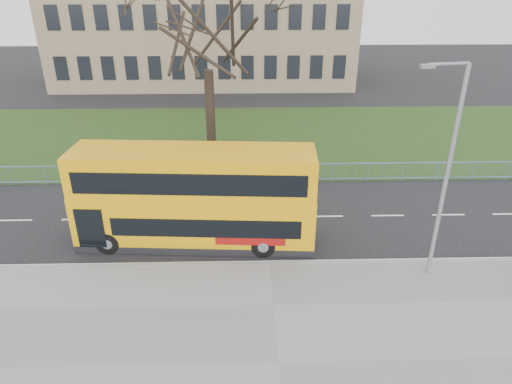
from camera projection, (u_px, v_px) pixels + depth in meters
ground at (268, 245)px, 19.86m from camera, size 120.00×120.00×0.00m
pavement at (279, 364)px, 13.76m from camera, size 80.00×10.50×0.12m
kerb at (269, 264)px, 18.44m from camera, size 80.00×0.20×0.14m
grass_verge at (258, 137)px, 32.71m from camera, size 80.00×15.40×0.08m
guard_railing at (262, 173)px, 25.56m from camera, size 40.00×0.12×1.10m
bare_tree at (208, 51)px, 25.88m from camera, size 9.22×9.22×13.17m
civic_building at (205, 11)px, 48.18m from camera, size 30.00×15.00×14.00m
yellow_bus at (195, 195)px, 19.15m from camera, size 10.19×3.03×4.21m
street_lamp at (445, 169)px, 15.86m from camera, size 1.70×0.43×8.08m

